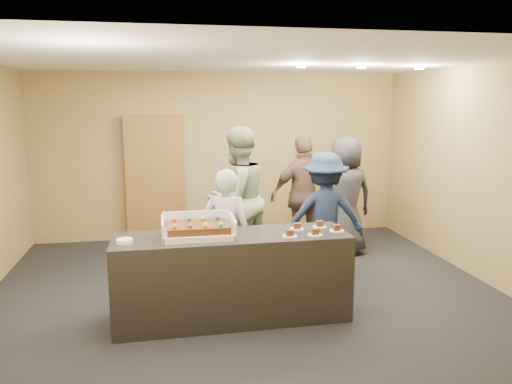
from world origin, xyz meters
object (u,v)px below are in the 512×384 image
Objects in this scene: storage_cabinet at (155,179)px; person_server_grey at (227,235)px; person_sage_man at (237,199)px; person_brown_extra at (304,195)px; serving_counter at (232,277)px; plate_stack at (124,241)px; sheet_cake at (198,227)px; person_navy_man at (324,215)px; cake_box at (198,231)px; person_dark_suit at (345,196)px.

person_server_grey is at bearing -73.12° from storage_cabinet.
person_brown_extra is (1.06, 0.47, -0.08)m from person_sage_man.
serving_counter is 1.36× the size of person_brown_extra.
plate_stack is (-1.05, -0.10, 0.47)m from serving_counter.
storage_cabinet is 2.45m from person_brown_extra.
person_navy_man is (1.68, 1.08, -0.19)m from sheet_cake.
cake_box reaches higher than sheet_cake.
cake_box is at bearing 43.03° from person_brown_extra.
serving_counter is 1.68m from person_sage_man.
person_dark_suit is (2.74, -1.27, -0.14)m from storage_cabinet.
person_navy_man reaches higher than serving_counter.
storage_cabinet reaches higher than person_server_grey.
person_sage_man is (0.63, 1.55, 0.01)m from cake_box.
person_sage_man reaches higher than plate_stack.
storage_cabinet is 3.24m from sheet_cake.
person_server_grey is at bearing 29.99° from plate_stack.
plate_stack is at bearing -169.97° from cake_box.
serving_counter is at bearing 112.87° from person_server_grey.
sheet_cake is at bearing -90.97° from cake_box.
sheet_cake is at bearing 79.96° from person_server_grey.
serving_counter is 0.64m from sheet_cake.
person_server_grey is at bearing 31.76° from person_dark_suit.
person_server_grey is (0.01, 0.52, 0.31)m from serving_counter.
person_dark_suit is at bearing 160.37° from person_sage_man.
person_sage_man is 1.09× the size of person_dark_suit.
plate_stack is 2.68m from person_navy_man.
cake_box is 0.63m from person_server_grey.
person_brown_extra is (2.15, -1.16, -0.13)m from storage_cabinet.
sheet_cake is at bearing 36.22° from person_sage_man.
cake_box is 0.06m from sheet_cake.
serving_counter is at bearing 47.56° from person_sage_man.
storage_cabinet is 3.03m from person_dark_suit.
storage_cabinet reaches higher than cake_box.
cake_box is 4.56× the size of plate_stack.
sheet_cake is 0.38× the size of person_navy_man.
serving_counter is at bearing 47.11° from person_navy_man.
person_navy_man is at bearing 26.19° from plate_stack.
cake_box is at bearing 89.03° from sheet_cake.
plate_stack is at bearing 19.28° from person_sage_man.
person_brown_extra is at bearing 172.08° from person_sage_man.
storage_cabinet is 2.82m from person_server_grey.
cake_box is at bearing -81.70° from storage_cabinet.
person_dark_suit is (1.93, 1.42, 0.12)m from person_server_grey.
person_server_grey reaches higher than serving_counter.
person_server_grey is 0.94× the size of person_navy_man.
plate_stack is at bearing 34.69° from person_brown_extra.
storage_cabinet reaches higher than person_brown_extra.
sheet_cake is 0.35× the size of person_brown_extra.
cake_box is 0.41× the size of person_dark_suit.
cake_box is 0.73m from plate_stack.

